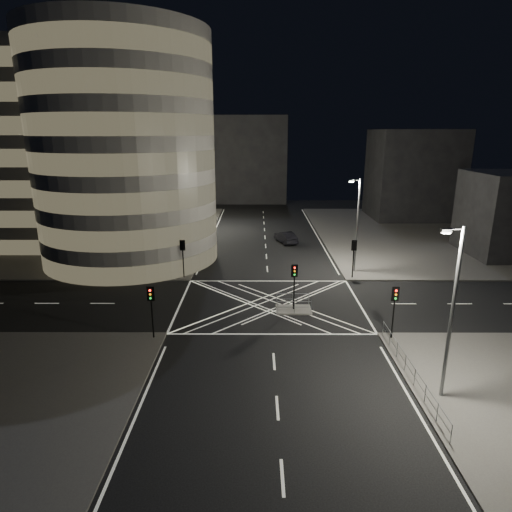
{
  "coord_description": "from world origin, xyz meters",
  "views": [
    {
      "loc": [
        -1.13,
        -35.5,
        14.81
      ],
      "look_at": [
        -1.25,
        4.96,
        3.0
      ],
      "focal_mm": 30.0,
      "sensor_mm": 36.0,
      "label": 1
    }
  ],
  "objects_px": {
    "street_lamp_right_far": "(357,222)",
    "traffic_signal_nr": "(395,303)",
    "central_island": "(294,310)",
    "sedan": "(286,237)",
    "street_lamp_left_near": "(184,217)",
    "traffic_signal_fr": "(354,252)",
    "street_lamp_left_far": "(203,194)",
    "traffic_signal_fl": "(183,252)",
    "traffic_signal_island": "(294,278)",
    "traffic_signal_nl": "(151,303)",
    "street_lamp_right_near": "(451,309)"
  },
  "relations": [
    {
      "from": "traffic_signal_nl",
      "to": "traffic_signal_fr",
      "type": "bearing_deg",
      "value": 37.69
    },
    {
      "from": "traffic_signal_fl",
      "to": "traffic_signal_fr",
      "type": "distance_m",
      "value": 17.6
    },
    {
      "from": "traffic_signal_nr",
      "to": "street_lamp_right_far",
      "type": "bearing_deg",
      "value": 87.7
    },
    {
      "from": "street_lamp_left_near",
      "to": "traffic_signal_fl",
      "type": "bearing_deg",
      "value": -83.03
    },
    {
      "from": "street_lamp_left_near",
      "to": "street_lamp_right_far",
      "type": "relative_size",
      "value": 1.0
    },
    {
      "from": "street_lamp_left_far",
      "to": "sedan",
      "type": "xyz_separation_m",
      "value": [
        12.22,
        -8.16,
        -4.76
      ]
    },
    {
      "from": "traffic_signal_nl",
      "to": "traffic_signal_nr",
      "type": "distance_m",
      "value": 17.6
    },
    {
      "from": "traffic_signal_fr",
      "to": "street_lamp_left_far",
      "type": "height_order",
      "value": "street_lamp_left_far"
    },
    {
      "from": "central_island",
      "to": "traffic_signal_fl",
      "type": "height_order",
      "value": "traffic_signal_fl"
    },
    {
      "from": "traffic_signal_nr",
      "to": "street_lamp_right_far",
      "type": "distance_m",
      "value": 16.03
    },
    {
      "from": "traffic_signal_fr",
      "to": "traffic_signal_nr",
      "type": "relative_size",
      "value": 1.0
    },
    {
      "from": "traffic_signal_fr",
      "to": "street_lamp_right_far",
      "type": "bearing_deg",
      "value": 73.89
    },
    {
      "from": "sedan",
      "to": "traffic_signal_nl",
      "type": "bearing_deg",
      "value": 47.78
    },
    {
      "from": "traffic_signal_fr",
      "to": "street_lamp_right_near",
      "type": "distance_m",
      "value": 20.97
    },
    {
      "from": "traffic_signal_fr",
      "to": "traffic_signal_nr",
      "type": "distance_m",
      "value": 13.6
    },
    {
      "from": "traffic_signal_nl",
      "to": "street_lamp_left_near",
      "type": "height_order",
      "value": "street_lamp_left_near"
    },
    {
      "from": "street_lamp_right_near",
      "to": "street_lamp_left_far",
      "type": "bearing_deg",
      "value": 113.21
    },
    {
      "from": "street_lamp_right_far",
      "to": "sedan",
      "type": "bearing_deg",
      "value": 117.37
    },
    {
      "from": "street_lamp_right_far",
      "to": "traffic_signal_fl",
      "type": "bearing_deg",
      "value": -173.12
    },
    {
      "from": "street_lamp_left_far",
      "to": "street_lamp_right_far",
      "type": "height_order",
      "value": "same"
    },
    {
      "from": "central_island",
      "to": "street_lamp_right_near",
      "type": "distance_m",
      "value": 15.54
    },
    {
      "from": "traffic_signal_nr",
      "to": "traffic_signal_island",
      "type": "relative_size",
      "value": 1.0
    },
    {
      "from": "street_lamp_left_near",
      "to": "street_lamp_right_far",
      "type": "height_order",
      "value": "same"
    },
    {
      "from": "traffic_signal_nr",
      "to": "traffic_signal_nl",
      "type": "bearing_deg",
      "value": 180.0
    },
    {
      "from": "central_island",
      "to": "street_lamp_right_near",
      "type": "relative_size",
      "value": 0.3
    },
    {
      "from": "street_lamp_left_near",
      "to": "central_island",
      "type": "bearing_deg",
      "value": -49.73
    },
    {
      "from": "traffic_signal_nl",
      "to": "sedan",
      "type": "bearing_deg",
      "value": 67.97
    },
    {
      "from": "traffic_signal_fr",
      "to": "traffic_signal_nr",
      "type": "bearing_deg",
      "value": -90.0
    },
    {
      "from": "central_island",
      "to": "traffic_signal_fr",
      "type": "height_order",
      "value": "traffic_signal_fr"
    },
    {
      "from": "street_lamp_right_far",
      "to": "traffic_signal_island",
      "type": "bearing_deg",
      "value": -125.3
    },
    {
      "from": "central_island",
      "to": "traffic_signal_fr",
      "type": "bearing_deg",
      "value": 50.67
    },
    {
      "from": "street_lamp_left_far",
      "to": "street_lamp_right_near",
      "type": "height_order",
      "value": "same"
    },
    {
      "from": "traffic_signal_fr",
      "to": "sedan",
      "type": "xyz_separation_m",
      "value": [
        -6.01,
        15.04,
        -2.13
      ]
    },
    {
      "from": "traffic_signal_fl",
      "to": "traffic_signal_island",
      "type": "xyz_separation_m",
      "value": [
        10.8,
        -8.3,
        0.0
      ]
    },
    {
      "from": "traffic_signal_fl",
      "to": "street_lamp_right_far",
      "type": "xyz_separation_m",
      "value": [
        18.24,
        2.2,
        2.63
      ]
    },
    {
      "from": "traffic_signal_nr",
      "to": "traffic_signal_island",
      "type": "xyz_separation_m",
      "value": [
        -6.8,
        5.3,
        0.0
      ]
    },
    {
      "from": "central_island",
      "to": "traffic_signal_island",
      "type": "height_order",
      "value": "traffic_signal_island"
    },
    {
      "from": "central_island",
      "to": "traffic_signal_fl",
      "type": "distance_m",
      "value": 13.91
    },
    {
      "from": "street_lamp_right_far",
      "to": "street_lamp_right_near",
      "type": "height_order",
      "value": "same"
    },
    {
      "from": "traffic_signal_nr",
      "to": "street_lamp_right_near",
      "type": "relative_size",
      "value": 0.4
    },
    {
      "from": "traffic_signal_island",
      "to": "street_lamp_left_near",
      "type": "xyz_separation_m",
      "value": [
        -11.44,
        13.5,
        2.63
      ]
    },
    {
      "from": "traffic_signal_fl",
      "to": "street_lamp_right_near",
      "type": "distance_m",
      "value": 27.79
    },
    {
      "from": "street_lamp_left_near",
      "to": "street_lamp_right_far",
      "type": "bearing_deg",
      "value": -9.03
    },
    {
      "from": "traffic_signal_fl",
      "to": "street_lamp_left_far",
      "type": "height_order",
      "value": "street_lamp_left_far"
    },
    {
      "from": "central_island",
      "to": "sedan",
      "type": "distance_m",
      "value": 23.37
    },
    {
      "from": "traffic_signal_nl",
      "to": "sedan",
      "type": "xyz_separation_m",
      "value": [
        11.59,
        28.64,
        -2.13
      ]
    },
    {
      "from": "traffic_signal_nr",
      "to": "sedan",
      "type": "xyz_separation_m",
      "value": [
        -6.01,
        28.64,
        -2.13
      ]
    },
    {
      "from": "street_lamp_right_far",
      "to": "traffic_signal_nr",
      "type": "bearing_deg",
      "value": -92.3
    },
    {
      "from": "traffic_signal_island",
      "to": "street_lamp_left_near",
      "type": "distance_m",
      "value": 17.89
    },
    {
      "from": "street_lamp_right_far",
      "to": "street_lamp_right_near",
      "type": "bearing_deg",
      "value": -90.0
    }
  ]
}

